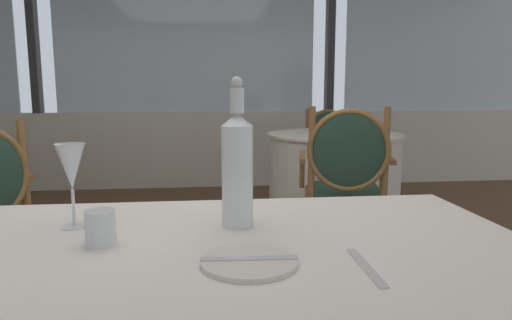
{
  "coord_description": "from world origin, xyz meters",
  "views": [
    {
      "loc": [
        0.2,
        -1.68,
        1.09
      ],
      "look_at": [
        0.34,
        -0.44,
        0.9
      ],
      "focal_mm": 31.68,
      "sensor_mm": 36.0,
      "label": 1
    }
  ],
  "objects": [
    {
      "name": "dining_chair_0_0",
      "position": [
        0.99,
        0.79,
        0.59
      ],
      "size": [
        0.6,
        0.55,
        1.01
      ],
      "rotation": [
        0.0,
        0.0,
        7.64
      ],
      "color": "olive",
      "rests_on": "ground_plane"
    },
    {
      "name": "wine_glass",
      "position": [
        -0.12,
        -0.57,
        0.91
      ],
      "size": [
        0.07,
        0.07,
        0.21
      ],
      "color": "white",
      "rests_on": "foreground_table"
    },
    {
      "name": "side_plate",
      "position": [
        0.28,
        -0.86,
        0.77
      ],
      "size": [
        0.19,
        0.19,
        0.01
      ],
      "primitive_type": "cylinder",
      "color": "silver",
      "rests_on": "foreground_table"
    },
    {
      "name": "water_tumbler",
      "position": [
        -0.03,
        -0.71,
        0.8
      ],
      "size": [
        0.07,
        0.07,
        0.08
      ],
      "primitive_type": "cylinder",
      "color": "white",
      "rests_on": "foreground_table"
    },
    {
      "name": "water_bottle",
      "position": [
        0.27,
        -0.6,
        0.91
      ],
      "size": [
        0.08,
        0.08,
        0.36
      ],
      "color": "white",
      "rests_on": "foreground_table"
    },
    {
      "name": "dining_chair_0_1",
      "position": [
        1.39,
        2.65,
        0.54
      ],
      "size": [
        0.6,
        0.55,
        0.91
      ],
      "rotation": [
        0.0,
        0.0,
        10.78
      ],
      "color": "olive",
      "rests_on": "ground_plane"
    },
    {
      "name": "background_table_0",
      "position": [
        1.19,
        1.73,
        0.38
      ],
      "size": [
        1.05,
        1.05,
        0.76
      ],
      "color": "white",
      "rests_on": "ground_plane"
    },
    {
      "name": "window_wall_far",
      "position": [
        0.0,
        3.47,
        1.15
      ],
      "size": [
        10.27,
        0.14,
        2.89
      ],
      "color": "silver",
      "rests_on": "ground_plane"
    },
    {
      "name": "dinner_fork",
      "position": [
        0.5,
        -0.9,
        0.76
      ],
      "size": [
        0.02,
        0.18,
        0.0
      ],
      "primitive_type": "cube",
      "rotation": [
        0.0,
        0.0,
        1.56
      ],
      "color": "silver",
      "rests_on": "foreground_table"
    },
    {
      "name": "butter_knife",
      "position": [
        0.28,
        -0.86,
        0.77
      ],
      "size": [
        0.19,
        0.03,
        0.0
      ],
      "primitive_type": "cube",
      "rotation": [
        0.0,
        0.0,
        -0.05
      ],
      "color": "silver",
      "rests_on": "foreground_table"
    }
  ]
}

